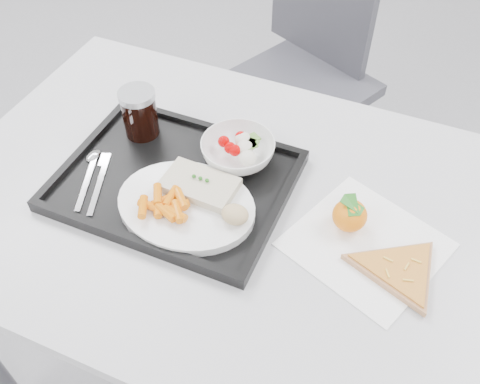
# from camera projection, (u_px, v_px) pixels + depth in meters

# --- Properties ---
(table) EXTENTS (1.20, 0.80, 0.75)m
(table) POSITION_uv_depth(u_px,v_px,m) (237.00, 224.00, 1.10)
(table) COLOR silver
(table) RESTS_ON ground
(chair) EXTENTS (0.56, 0.57, 0.93)m
(chair) POSITION_uv_depth(u_px,v_px,m) (307.00, 53.00, 1.78)
(chair) COLOR #37373E
(chair) RESTS_ON ground
(tray) EXTENTS (0.45, 0.35, 0.03)m
(tray) POSITION_uv_depth(u_px,v_px,m) (175.00, 182.00, 1.08)
(tray) COLOR black
(tray) RESTS_ON table
(dinner_plate) EXTENTS (0.27, 0.27, 0.02)m
(dinner_plate) POSITION_uv_depth(u_px,v_px,m) (186.00, 206.00, 1.01)
(dinner_plate) COLOR white
(dinner_plate) RESTS_ON tray
(fish_fillet) EXTENTS (0.14, 0.09, 0.03)m
(fish_fillet) POSITION_uv_depth(u_px,v_px,m) (200.00, 185.00, 1.03)
(fish_fillet) COLOR beige
(fish_fillet) RESTS_ON dinner_plate
(bread_roll) EXTENTS (0.06, 0.06, 0.03)m
(bread_roll) POSITION_uv_depth(u_px,v_px,m) (235.00, 214.00, 0.97)
(bread_roll) COLOR #DFBF8B
(bread_roll) RESTS_ON dinner_plate
(salad_bowl) EXTENTS (0.15, 0.15, 0.05)m
(salad_bowl) POSITION_uv_depth(u_px,v_px,m) (238.00, 151.00, 1.10)
(salad_bowl) COLOR white
(salad_bowl) RESTS_ON tray
(cola_glass) EXTENTS (0.08, 0.08, 0.11)m
(cola_glass) POSITION_uv_depth(u_px,v_px,m) (139.00, 112.00, 1.13)
(cola_glass) COLOR black
(cola_glass) RESTS_ON tray
(cutlery) EXTENTS (0.11, 0.17, 0.01)m
(cutlery) POSITION_uv_depth(u_px,v_px,m) (94.00, 173.00, 1.08)
(cutlery) COLOR silver
(cutlery) RESTS_ON tray
(napkin) EXTENTS (0.32, 0.31, 0.00)m
(napkin) POSITION_uv_depth(u_px,v_px,m) (366.00, 245.00, 0.98)
(napkin) COLOR white
(napkin) RESTS_ON table
(tangerine) EXTENTS (0.07, 0.07, 0.07)m
(tangerine) POSITION_uv_depth(u_px,v_px,m) (350.00, 215.00, 0.98)
(tangerine) COLOR orange
(tangerine) RESTS_ON napkin
(pizza_slice) EXTENTS (0.23, 0.23, 0.02)m
(pizza_slice) POSITION_uv_depth(u_px,v_px,m) (399.00, 270.00, 0.93)
(pizza_slice) COLOR tan
(pizza_slice) RESTS_ON napkin
(carrot_pile) EXTENTS (0.10, 0.09, 0.03)m
(carrot_pile) POSITION_uv_depth(u_px,v_px,m) (165.00, 205.00, 0.99)
(carrot_pile) COLOR orange
(carrot_pile) RESTS_ON dinner_plate
(salad_contents) EXTENTS (0.09, 0.09, 0.03)m
(salad_contents) POSITION_uv_depth(u_px,v_px,m) (241.00, 147.00, 1.09)
(salad_contents) COLOR #B60000
(salad_contents) RESTS_ON salad_bowl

